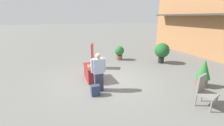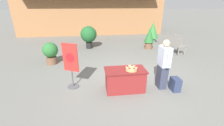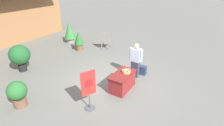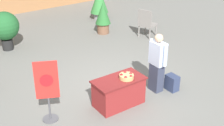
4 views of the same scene
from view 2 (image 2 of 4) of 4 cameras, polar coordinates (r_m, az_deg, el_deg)
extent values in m
plane|color=slate|center=(5.52, 7.03, -6.02)|extent=(120.00, 120.00, 0.00)
cube|color=#9E6B42|center=(14.50, -7.97, 21.46)|extent=(12.02, 3.72, 4.96)
cube|color=maroon|center=(4.71, 4.94, -6.59)|extent=(1.17, 0.62, 0.66)
cube|color=maroon|center=(4.55, 5.09, -2.71)|extent=(1.25, 0.66, 0.04)
cylinder|color=tan|center=(4.50, 7.42, -2.16)|extent=(0.35, 0.35, 0.10)
sphere|color=red|center=(4.51, 8.96, -1.61)|extent=(0.08, 0.08, 0.08)
sphere|color=red|center=(4.60, 7.59, -1.09)|extent=(0.08, 0.08, 0.08)
sphere|color=#A30F14|center=(4.52, 5.98, -1.41)|extent=(0.08, 0.08, 0.08)
sphere|color=red|center=(4.39, 6.61, -2.21)|extent=(0.08, 0.08, 0.08)
sphere|color=red|center=(4.39, 8.38, -2.26)|extent=(0.08, 0.08, 0.08)
cube|color=#33384C|center=(5.06, 18.44, -4.95)|extent=(0.24, 0.34, 0.76)
cube|color=silver|center=(4.81, 19.40, 2.33)|extent=(0.26, 0.42, 0.60)
sphere|color=tan|center=(4.69, 20.03, 7.06)|extent=(0.21, 0.21, 0.21)
cylinder|color=silver|center=(4.58, 20.82, 1.51)|extent=(0.09, 0.09, 0.55)
cylinder|color=silver|center=(5.02, 18.17, 3.59)|extent=(0.09, 0.09, 0.55)
cube|color=#2D3856|center=(5.12, 22.94, -7.47)|extent=(0.24, 0.34, 0.42)
cylinder|color=#4C4C51|center=(5.15, -14.46, -8.61)|extent=(0.36, 0.36, 0.03)
cylinder|color=#4C4C51|center=(5.02, -14.77, -5.76)|extent=(0.04, 0.04, 0.55)
cube|color=red|center=(4.73, -15.61, 2.00)|extent=(0.48, 0.25, 0.89)
cylinder|color=red|center=(4.72, -15.74, 1.92)|extent=(0.26, 0.13, 0.29)
cylinder|color=gray|center=(9.09, 23.74, 5.06)|extent=(0.05, 0.05, 0.43)
cylinder|color=gray|center=(8.81, 26.01, 4.19)|extent=(0.05, 0.05, 0.43)
cylinder|color=gray|center=(8.74, 21.71, 4.74)|extent=(0.05, 0.05, 0.43)
cylinder|color=gray|center=(8.45, 24.01, 3.83)|extent=(0.05, 0.05, 0.43)
cube|color=gray|center=(8.71, 24.12, 5.99)|extent=(0.70, 0.70, 0.06)
cube|color=gray|center=(8.45, 23.36, 7.93)|extent=(0.23, 0.54, 0.58)
cylinder|color=black|center=(9.22, -8.66, 6.72)|extent=(0.37, 0.37, 0.37)
sphere|color=#1E5628|center=(9.07, -8.90, 10.74)|extent=(0.95, 0.95, 0.95)
cylinder|color=gray|center=(10.98, 14.92, 8.51)|extent=(0.49, 0.49, 0.30)
cone|color=#337A38|center=(10.85, 15.28, 12.04)|extent=(0.77, 0.77, 1.08)
cylinder|color=brown|center=(9.29, 13.73, 6.56)|extent=(0.45, 0.45, 0.40)
cone|color=#28662D|center=(9.16, 14.08, 10.24)|extent=(0.58, 0.58, 0.82)
cylinder|color=brown|center=(7.27, -21.93, 0.93)|extent=(0.45, 0.45, 0.32)
sphere|color=#28662D|center=(7.12, -22.48, 4.61)|extent=(0.66, 0.66, 0.66)
camera|label=1|loc=(8.07, 66.03, 12.02)|focal=24.00mm
camera|label=3|loc=(4.80, -88.98, 20.14)|focal=28.00mm
camera|label=4|loc=(3.53, -127.69, 16.93)|focal=50.00mm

